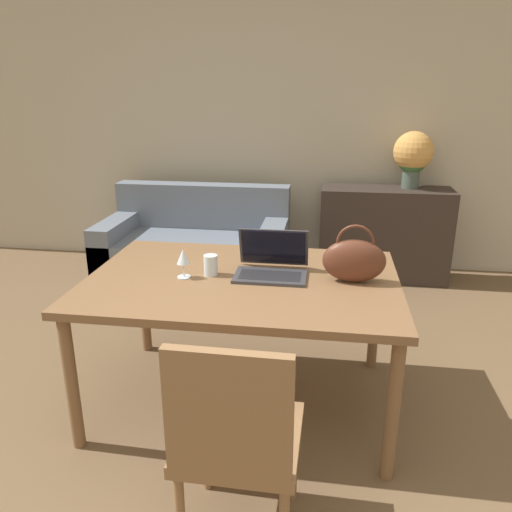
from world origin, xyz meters
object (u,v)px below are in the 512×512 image
at_px(wine_glass, 183,258).
at_px(flower_vase, 413,155).
at_px(chair, 236,435).
at_px(drinking_glass, 211,265).
at_px(handbag, 354,260).
at_px(laptop, 272,262).
at_px(couch, 197,250).

xyz_separation_m(wine_glass, flower_vase, (1.41, 2.17, 0.26)).
relative_size(chair, drinking_glass, 8.48).
distance_m(chair, handbag, 1.09).
bearing_deg(flower_vase, chair, -107.96).
bearing_deg(wine_glass, laptop, 16.08).
bearing_deg(handbag, laptop, 171.86).
relative_size(chair, wine_glass, 6.00).
height_order(laptop, drinking_glass, laptop).
distance_m(couch, drinking_glass, 1.90).
distance_m(couch, wine_glass, 1.94).
xyz_separation_m(couch, drinking_glass, (0.56, -1.75, 0.51)).
xyz_separation_m(chair, flower_vase, (0.98, 3.04, 0.60)).
bearing_deg(drinking_glass, couch, 107.67).
bearing_deg(drinking_glass, flower_vase, 58.58).
distance_m(couch, flower_vase, 2.05).
height_order(couch, flower_vase, flower_vase).
xyz_separation_m(drinking_glass, handbag, (0.73, 0.01, 0.06)).
relative_size(couch, drinking_glass, 14.98).
distance_m(couch, handbag, 2.23).
height_order(laptop, flower_vase, flower_vase).
distance_m(wine_glass, flower_vase, 2.60).
distance_m(couch, laptop, 1.96).
bearing_deg(couch, chair, -72.21).
height_order(chair, wine_glass, chair).
distance_m(drinking_glass, wine_glass, 0.15).
xyz_separation_m(chair, drinking_glass, (-0.30, 0.93, 0.29)).
distance_m(drinking_glass, handbag, 0.73).
bearing_deg(couch, flower_vase, 11.04).
xyz_separation_m(drinking_glass, wine_glass, (-0.13, -0.06, 0.05)).
bearing_deg(couch, handbag, -53.60).
xyz_separation_m(laptop, wine_glass, (-0.44, -0.13, 0.04)).
distance_m(wine_glass, handbag, 0.86).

